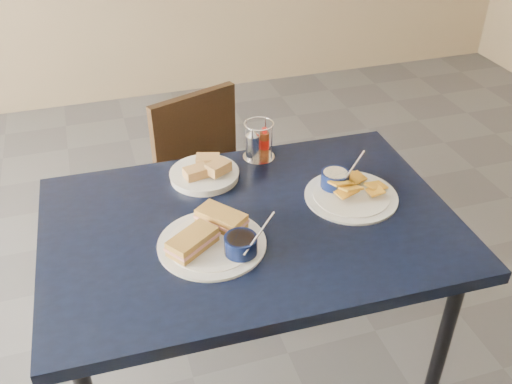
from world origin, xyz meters
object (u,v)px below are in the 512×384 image
object	(u,v)px
chair_far	(215,178)
sandwich_plate	(215,238)
plantain_plate	(346,190)
bread_basket	(205,173)
dining_table	(250,239)
condiment_caddy	(257,144)

from	to	relation	value
chair_far	sandwich_plate	xyz separation A→B (m)	(-0.17, -0.75, 0.31)
plantain_plate	bread_basket	world-z (taller)	plantain_plate
dining_table	plantain_plate	size ratio (longest dim) A/B	4.24
sandwich_plate	condiment_caddy	xyz separation A→B (m)	(0.25, 0.41, 0.03)
dining_table	plantain_plate	bearing A→B (deg)	7.07
plantain_plate	condiment_caddy	xyz separation A→B (m)	(-0.20, 0.29, 0.04)
dining_table	sandwich_plate	world-z (taller)	sandwich_plate
condiment_caddy	sandwich_plate	bearing A→B (deg)	-121.74
sandwich_plate	condiment_caddy	distance (m)	0.48
plantain_plate	bread_basket	xyz separation A→B (m)	(-0.40, 0.22, 0.00)
chair_far	sandwich_plate	bearing A→B (deg)	-103.06
chair_far	sandwich_plate	world-z (taller)	sandwich_plate
condiment_caddy	chair_far	bearing A→B (deg)	102.49
condiment_caddy	plantain_plate	bearing A→B (deg)	-56.09
plantain_plate	bread_basket	bearing A→B (deg)	150.79
condiment_caddy	dining_table	bearing A→B (deg)	-110.90
sandwich_plate	plantain_plate	distance (m)	0.46
chair_far	bread_basket	world-z (taller)	bread_basket
plantain_plate	dining_table	bearing A→B (deg)	-172.93
chair_far	plantain_plate	distance (m)	0.76
plantain_plate	condiment_caddy	world-z (taller)	condiment_caddy
plantain_plate	condiment_caddy	size ratio (longest dim) A/B	2.12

